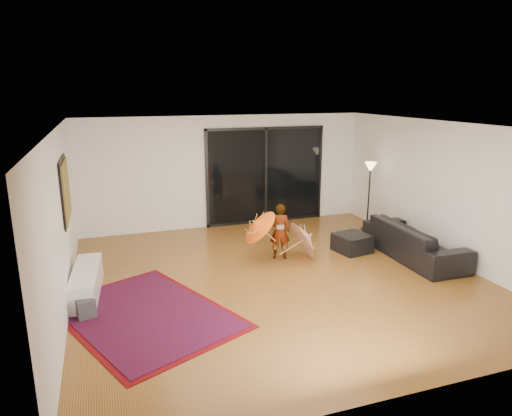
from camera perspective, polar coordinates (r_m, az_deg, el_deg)
name	(u,v)px	position (r m, az deg, el deg)	size (l,w,h in m)	color
floor	(278,278)	(8.32, 2.82, -8.67)	(7.00, 7.00, 0.00)	#905C27
ceiling	(280,126)	(7.67, 3.07, 10.20)	(7.00, 7.00, 0.00)	white
wall_back	(226,172)	(11.14, -3.72, 4.56)	(7.00, 7.00, 0.00)	silver
wall_front	(405,284)	(4.98, 18.12, -9.06)	(7.00, 7.00, 0.00)	silver
wall_left	(61,224)	(7.39, -23.20, -1.80)	(7.00, 7.00, 0.00)	silver
wall_right	(445,191)	(9.71, 22.52, 1.97)	(7.00, 7.00, 0.00)	silver
sliding_door	(265,175)	(11.44, 1.19, 4.08)	(3.06, 0.07, 2.40)	black
painting	(66,190)	(8.29, -22.70, 2.07)	(0.04, 1.28, 1.08)	black
media_console	(86,282)	(8.07, -20.45, -8.71)	(0.40, 1.60, 0.44)	white
speaker	(86,308)	(7.35, -20.52, -11.67)	(0.26, 0.26, 0.29)	#424244
persian_rug	(145,314)	(7.23, -13.72, -12.80)	(3.03, 3.45, 0.02)	#5E080C
sofa	(414,241)	(9.69, 19.14, -3.89)	(2.39, 0.94, 0.70)	black
ottoman	(352,243)	(9.74, 11.93, -4.29)	(0.65, 0.65, 0.37)	black
floor_lamp	(370,177)	(11.08, 14.06, 3.79)	(0.28, 0.28, 1.64)	black
child	(280,231)	(9.05, 2.97, -2.92)	(0.41, 0.27, 1.13)	#999999
parasol_orange	(254,226)	(8.78, -0.24, -2.31)	(0.66, 0.77, 0.85)	#E1520B
parasol_white	(310,233)	(9.17, 6.80, -3.17)	(0.54, 0.84, 0.92)	white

